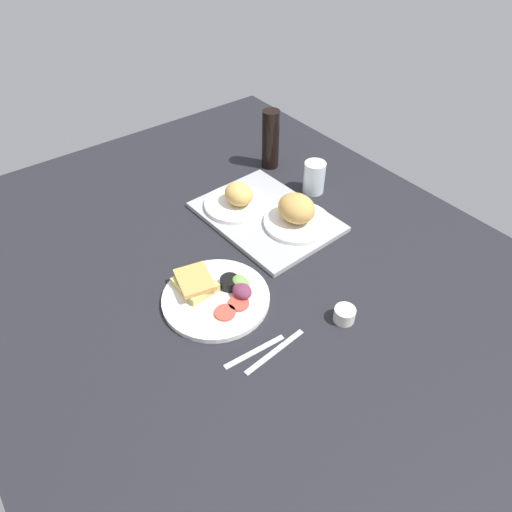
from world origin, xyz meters
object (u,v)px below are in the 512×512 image
object	(u,v)px
serving_tray	(266,217)
soda_bottle	(271,139)
fork	(255,351)
knife	(275,351)
bread_plate_near	(237,199)
plate_with_salad	(216,294)
bread_plate_far	(297,213)
espresso_cup	(344,315)
drinking_glass	(314,177)

from	to	relation	value
serving_tray	soda_bottle	size ratio (longest dim) A/B	2.03
fork	knife	distance (cm)	5.00
bread_plate_near	knife	xyz separation A→B (cm)	(52.74, -26.74, -4.25)
soda_bottle	serving_tray	bearing A→B (deg)	-41.03
soda_bottle	fork	xyz separation A→B (cm)	(65.20, -57.14, -10.86)
plate_with_salad	bread_plate_far	bearing A→B (deg)	104.89
plate_with_salad	knife	xyz separation A→B (cm)	(23.65, 1.59, -1.42)
espresso_cup	knife	distance (cm)	21.08
drinking_glass	knife	distance (cm)	71.36
serving_tray	bread_plate_far	world-z (taller)	bread_plate_far
fork	knife	bearing A→B (deg)	-32.17
fork	bread_plate_far	bearing A→B (deg)	42.02
bread_plate_far	espresso_cup	xyz separation A→B (cm)	(36.78, -15.53, -3.57)
knife	plate_with_salad	bearing A→B (deg)	89.42
drinking_glass	fork	size ratio (longest dim) A/B	0.67
drinking_glass	espresso_cup	world-z (taller)	drinking_glass
bread_plate_far	fork	bearing A→B (deg)	-52.68
serving_tray	espresso_cup	bearing A→B (deg)	-12.86
drinking_glass	fork	distance (cm)	72.68
bread_plate_near	drinking_glass	size ratio (longest dim) A/B	1.87
bread_plate_near	knife	bearing A→B (deg)	-26.88
serving_tray	bread_plate_far	xyz separation A→B (cm)	(9.41, 4.98, 4.77)
drinking_glass	knife	world-z (taller)	drinking_glass
bread_plate_far	soda_bottle	world-z (taller)	soda_bottle
bread_plate_far	fork	xyz separation A→B (cm)	(30.74, -40.32, -5.32)
espresso_cup	fork	size ratio (longest dim) A/B	0.33
soda_bottle	bread_plate_far	bearing A→B (deg)	-26.02
bread_plate_far	knife	world-z (taller)	bread_plate_far
espresso_cup	fork	world-z (taller)	espresso_cup
serving_tray	plate_with_salad	xyz separation A→B (cm)	(19.49, -32.93, 0.87)
drinking_glass	fork	bearing A→B (deg)	-54.05
bread_plate_near	espresso_cup	world-z (taller)	bread_plate_near
bread_plate_far	soda_bottle	bearing A→B (deg)	153.98
serving_tray	drinking_glass	xyz separation A→B (cm)	(-2.40, 23.33, 4.88)
knife	serving_tray	bearing A→B (deg)	49.58
drinking_glass	soda_bottle	size ratio (longest dim) A/B	0.51
serving_tray	bread_plate_near	world-z (taller)	bread_plate_near
soda_bottle	espresso_cup	bearing A→B (deg)	-24.42
fork	serving_tray	bearing A→B (deg)	53.34
bread_plate_far	plate_with_salad	distance (cm)	39.42
serving_tray	fork	distance (cm)	53.49
bread_plate_far	espresso_cup	distance (cm)	40.08
bread_plate_near	plate_with_salad	bearing A→B (deg)	-44.25
soda_bottle	bread_plate_near	bearing A→B (deg)	-59.64
serving_tray	fork	bearing A→B (deg)	-41.35
drinking_glass	knife	bearing A→B (deg)	-50.20
bread_plate_near	serving_tray	bearing A→B (deg)	25.63
bread_plate_far	plate_with_salad	bearing A→B (deg)	-75.11
bread_plate_far	drinking_glass	bearing A→B (deg)	122.77
drinking_glass	plate_with_salad	bearing A→B (deg)	-68.74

